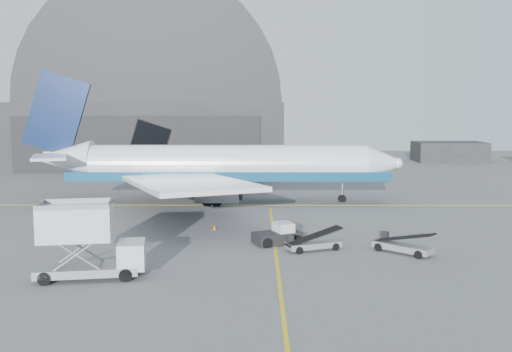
{
  "coord_description": "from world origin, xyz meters",
  "views": [
    {
      "loc": [
        -1.41,
        -45.01,
        11.49
      ],
      "look_at": [
        -1.59,
        11.21,
        4.5
      ],
      "focal_mm": 40.0,
      "sensor_mm": 36.0,
      "label": 1
    }
  ],
  "objects_px": {
    "catering_truck": "(86,242)",
    "belt_loader_b": "(402,245)",
    "belt_loader_a": "(313,243)",
    "airliner": "(213,165)",
    "pushback_tug": "(278,236)"
  },
  "relations": [
    {
      "from": "catering_truck",
      "to": "belt_loader_a",
      "type": "relative_size",
      "value": 1.57
    },
    {
      "from": "catering_truck",
      "to": "pushback_tug",
      "type": "relative_size",
      "value": 1.68
    },
    {
      "from": "belt_loader_a",
      "to": "pushback_tug",
      "type": "bearing_deg",
      "value": 118.87
    },
    {
      "from": "airliner",
      "to": "belt_loader_a",
      "type": "relative_size",
      "value": 9.53
    },
    {
      "from": "catering_truck",
      "to": "belt_loader_a",
      "type": "xyz_separation_m",
      "value": [
        15.82,
        7.45,
        -1.92
      ]
    },
    {
      "from": "pushback_tug",
      "to": "belt_loader_a",
      "type": "xyz_separation_m",
      "value": [
        2.68,
        -2.24,
        -0.12
      ]
    },
    {
      "from": "catering_truck",
      "to": "pushback_tug",
      "type": "xyz_separation_m",
      "value": [
        13.14,
        9.69,
        -1.8
      ]
    },
    {
      "from": "pushback_tug",
      "to": "belt_loader_a",
      "type": "bearing_deg",
      "value": -63.43
    },
    {
      "from": "catering_truck",
      "to": "belt_loader_b",
      "type": "relative_size",
      "value": 1.63
    },
    {
      "from": "catering_truck",
      "to": "belt_loader_a",
      "type": "height_order",
      "value": "catering_truck"
    },
    {
      "from": "airliner",
      "to": "pushback_tug",
      "type": "distance_m",
      "value": 22.02
    },
    {
      "from": "catering_truck",
      "to": "belt_loader_b",
      "type": "height_order",
      "value": "catering_truck"
    },
    {
      "from": "catering_truck",
      "to": "belt_loader_a",
      "type": "bearing_deg",
      "value": 16.35
    },
    {
      "from": "airliner",
      "to": "belt_loader_a",
      "type": "bearing_deg",
      "value": -66.98
    },
    {
      "from": "belt_loader_a",
      "to": "belt_loader_b",
      "type": "height_order",
      "value": "belt_loader_b"
    }
  ]
}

